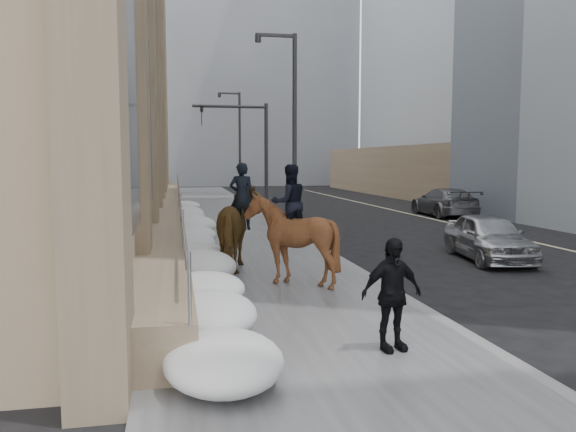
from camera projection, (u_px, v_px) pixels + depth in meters
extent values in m
plane|color=black|center=(299.00, 337.00, 9.22)|extent=(140.00, 140.00, 0.00)
cube|color=#49494B|center=(235.00, 244.00, 18.98)|extent=(5.00, 80.00, 0.12)
cube|color=slate|center=(311.00, 242.00, 19.49)|extent=(0.24, 80.00, 0.12)
cube|color=#BFB78C|center=(515.00, 238.00, 21.03)|extent=(0.15, 70.00, 0.01)
cube|color=tan|center=(101.00, 32.00, 26.81)|extent=(5.00, 44.00, 18.00)
cube|color=#76654C|center=(170.00, 209.00, 28.25)|extent=(1.10, 44.00, 0.90)
cylinder|color=silver|center=(179.00, 191.00, 28.25)|extent=(0.06, 42.00, 0.06)
cube|color=black|center=(154.00, 131.00, 20.99)|extent=(0.20, 2.20, 4.50)
cube|color=slate|center=(224.00, 67.00, 67.17)|extent=(30.00, 12.00, 28.00)
cube|color=gray|center=(144.00, 109.00, 77.32)|extent=(24.00, 12.00, 20.00)
cylinder|color=#2D2D30|center=(295.00, 133.00, 23.06)|extent=(0.18, 0.18, 8.00)
cube|color=#2D2D30|center=(275.00, 35.00, 22.52)|extent=(1.60, 0.15, 0.12)
cylinder|color=#2D2D30|center=(258.00, 38.00, 22.39)|extent=(0.24, 0.24, 0.30)
cylinder|color=#2D2D30|center=(240.00, 146.00, 42.57)|extent=(0.18, 0.18, 8.00)
cube|color=#2D2D30|center=(229.00, 93.00, 42.03)|extent=(1.60, 0.15, 0.12)
cylinder|color=#2D2D30|center=(219.00, 95.00, 41.91)|extent=(0.24, 0.24, 0.30)
cylinder|color=#2D2D30|center=(266.00, 159.00, 30.98)|extent=(0.20, 0.20, 6.00)
cylinder|color=#2D2D30|center=(230.00, 106.00, 30.31)|extent=(4.00, 0.16, 0.16)
imported|color=black|center=(202.00, 115.00, 30.07)|extent=(0.18, 0.22, 1.10)
ellipsoid|color=silver|center=(210.00, 314.00, 8.90)|extent=(1.50, 2.10, 0.68)
ellipsoid|color=silver|center=(201.00, 266.00, 12.81)|extent=(1.60, 2.20, 0.72)
ellipsoid|color=silver|center=(192.00, 243.00, 16.69)|extent=(1.40, 2.00, 0.64)
ellipsoid|color=silver|center=(193.00, 226.00, 20.62)|extent=(1.70, 2.30, 0.76)
ellipsoid|color=silver|center=(188.00, 217.00, 24.51)|extent=(1.50, 2.10, 0.66)
imported|color=#4C3316|center=(241.00, 228.00, 14.30)|extent=(1.56, 2.68, 2.13)
imported|color=black|center=(240.00, 196.00, 14.37)|extent=(0.69, 0.51, 1.72)
imported|color=#4F2C16|center=(291.00, 239.00, 12.53)|extent=(1.96, 2.12, 2.06)
imported|color=black|center=(289.00, 203.00, 12.59)|extent=(0.94, 0.79, 1.72)
imported|color=black|center=(392.00, 294.00, 8.17)|extent=(1.03, 0.56, 1.67)
imported|color=#A2A5AA|center=(488.00, 237.00, 16.26)|extent=(2.23, 4.22, 1.37)
imported|color=#585A60|center=(444.00, 202.00, 29.22)|extent=(2.26, 5.12, 1.46)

